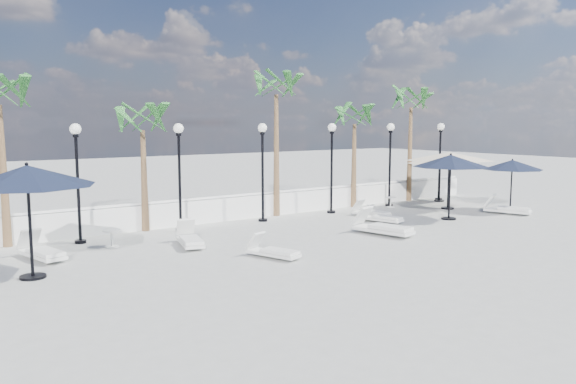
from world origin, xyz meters
TOP-DOWN VIEW (x-y plane):
  - ground at (0.00, 0.00)m, footprint 100.00×100.00m
  - balustrade at (0.00, 7.50)m, footprint 26.00×0.30m
  - lamppost_1 at (-7.00, 6.50)m, footprint 0.36×0.36m
  - lamppost_2 at (-3.50, 6.50)m, footprint 0.36×0.36m
  - lamppost_3 at (0.00, 6.50)m, footprint 0.36×0.36m
  - lamppost_4 at (3.50, 6.50)m, footprint 0.36×0.36m
  - lamppost_5 at (7.00, 6.50)m, footprint 0.36×0.36m
  - lamppost_6 at (10.50, 6.50)m, footprint 0.36×0.36m
  - palm_1 at (-4.50, 7.30)m, footprint 2.60×2.60m
  - palm_2 at (1.20, 7.30)m, footprint 2.60×2.60m
  - palm_3 at (5.50, 7.30)m, footprint 2.60×2.60m
  - palm_4 at (9.20, 7.30)m, footprint 2.60×2.60m
  - lounger_1 at (-3.04, 1.25)m, footprint 1.03×1.71m
  - lounger_2 at (-8.51, 4.90)m, footprint 1.03×1.99m
  - lounger_3 at (1.90, 1.81)m, footprint 1.17×2.27m
  - lounger_4 at (-4.32, 4.05)m, footprint 1.05×1.93m
  - lounger_5 at (4.17, 4.75)m, footprint 0.88×1.73m
  - lounger_6 at (9.41, 1.94)m, footprint 1.27×1.98m
  - lounger_7 at (3.62, 3.59)m, footprint 0.96×1.75m
  - side_table_1 at (-6.36, 5.34)m, footprint 0.56×0.56m
  - side_table_2 at (6.80, 6.20)m, footprint 0.48×0.48m
  - parasol_navy_left at (-9.12, 2.98)m, footprint 3.28×3.28m
  - parasol_navy_mid at (6.33, 2.53)m, footprint 2.97×2.97m
  - parasol_navy_right at (10.12, 2.26)m, footprint 2.59×2.59m
  - parasol_cream_sq_a at (8.53, 4.35)m, footprint 5.59×5.59m
  - parasol_cream_sq_b at (10.19, 6.20)m, footprint 4.73×4.73m

SIDE VIEW (x-z plane):
  - ground at x=0.00m, z-range 0.00..0.00m
  - lounger_1 at x=-3.04m, z-range -0.10..0.51m
  - lounger_5 at x=4.17m, z-range -0.10..0.52m
  - lounger_7 at x=3.62m, z-range -0.10..0.52m
  - lounger_4 at x=-4.32m, z-range -0.11..0.58m
  - lounger_6 at x=9.41m, z-range -0.12..0.59m
  - lounger_2 at x=-8.51m, z-range -0.12..0.59m
  - lounger_3 at x=1.90m, z-range -0.13..0.68m
  - side_table_2 at x=6.80m, z-range 0.05..0.51m
  - side_table_1 at x=-6.36m, z-range 0.06..0.60m
  - balustrade at x=0.00m, z-range -0.04..0.97m
  - parasol_navy_right at x=10.12m, z-range 0.88..3.19m
  - parasol_cream_sq_b at x=10.19m, z-range 1.00..3.37m
  - parasol_navy_mid at x=6.33m, z-range 1.01..3.67m
  - lamppost_1 at x=-7.00m, z-range 0.57..4.41m
  - lamppost_2 at x=-3.50m, z-range 0.57..4.41m
  - lamppost_3 at x=0.00m, z-range 0.57..4.41m
  - lamppost_4 at x=3.50m, z-range 0.57..4.41m
  - lamppost_5 at x=7.00m, z-range 0.57..4.41m
  - lamppost_6 at x=10.50m, z-range 0.57..4.41m
  - parasol_cream_sq_a at x=8.53m, z-range 1.17..3.91m
  - parasol_navy_left at x=-9.12m, z-range 1.10..4.00m
  - palm_1 at x=-4.50m, z-range 1.40..6.10m
  - palm_3 at x=5.50m, z-range 1.50..6.40m
  - palm_4 at x=9.20m, z-range 1.88..7.58m
  - palm_2 at x=1.20m, z-range 2.07..8.17m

